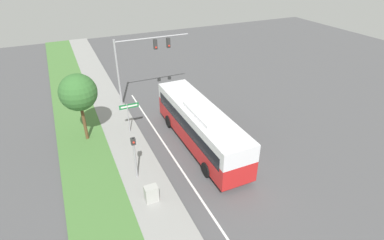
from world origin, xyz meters
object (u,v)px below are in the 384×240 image
bus (200,124)px  utility_cabinet (151,194)px  street_sign (129,112)px  pedestrian_signal (134,152)px  signal_gantry (140,56)px

bus → utility_cabinet: size_ratio=10.74×
bus → street_sign: bearing=137.9°
pedestrian_signal → utility_cabinet: pedestrian_signal is taller
signal_gantry → utility_cabinet: 14.39m
bus → utility_cabinet: bearing=-141.1°
street_sign → utility_cabinet: size_ratio=2.54×
bus → signal_gantry: bearing=100.8°
pedestrian_signal → street_sign: 5.84m
utility_cabinet → signal_gantry: bearing=75.3°
signal_gantry → utility_cabinet: signal_gantry is taller
utility_cabinet → pedestrian_signal: bearing=95.1°
bus → pedestrian_signal: 5.75m
street_sign → utility_cabinet: street_sign is taller
bus → signal_gantry: size_ratio=1.59×
signal_gantry → street_sign: size_ratio=2.65×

